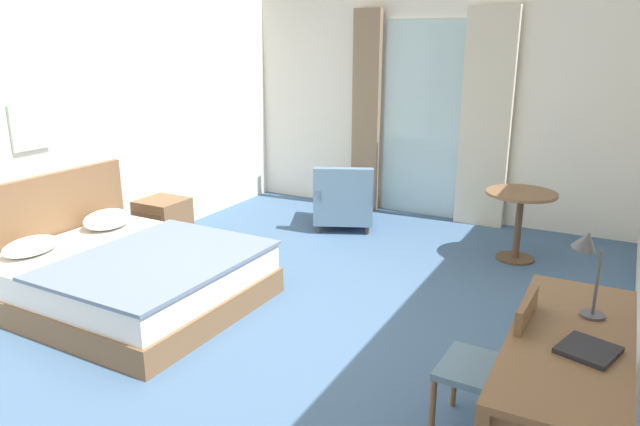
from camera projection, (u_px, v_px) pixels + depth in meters
ground at (278, 336)px, 4.65m from camera, size 5.62×7.98×0.10m
wall_back at (432, 107)px, 7.40m from camera, size 5.22×0.12×2.79m
wall_left at (40, 132)px, 5.39m from camera, size 0.12×7.58×2.79m
balcony_glass_door at (425, 121)px, 7.40m from camera, size 1.11×0.02×2.45m
curtain_panel_left at (366, 113)px, 7.65m from camera, size 0.36×0.10×2.59m
curtain_panel_right at (486, 120)px, 6.95m from camera, size 0.59×0.10×2.59m
bed at (126, 273)px, 5.09m from camera, size 2.10×1.78×1.03m
nightstand at (163, 221)px, 6.58m from camera, size 0.50×0.48×0.50m
writing_desk at (569, 354)px, 2.96m from camera, size 0.59×1.56×0.78m
desk_chair at (498, 362)px, 3.25m from camera, size 0.47×0.45×0.91m
desk_lamp at (588, 253)px, 3.11m from camera, size 0.22×0.16×0.48m
closed_book at (588, 350)px, 2.80m from camera, size 0.31×0.31×0.03m
armchair_by_window at (344, 201)px, 7.14m from camera, size 0.96×1.01×0.79m
round_cafe_table at (520, 210)px, 5.99m from camera, size 0.71×0.71×0.73m
framed_picture at (29, 127)px, 5.20m from camera, size 0.03×0.37×0.41m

